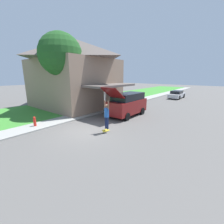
# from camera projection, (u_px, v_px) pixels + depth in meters

# --- Properties ---
(ground_plane) EXTENTS (120.00, 120.00, 0.00)m
(ground_plane) POSITION_uv_depth(u_px,v_px,m) (86.00, 131.00, 10.70)
(ground_plane) COLOR #54514F
(lawn) EXTENTS (10.00, 80.00, 0.08)m
(lawn) POSITION_uv_depth(u_px,v_px,m) (80.00, 105.00, 20.11)
(lawn) COLOR #387F2D
(lawn) RESTS_ON ground_plane
(sidewalk) EXTENTS (1.80, 80.00, 0.10)m
(sidewalk) POSITION_uv_depth(u_px,v_px,m) (104.00, 109.00, 17.41)
(sidewalk) COLOR gray
(sidewalk) RESTS_ON ground_plane
(house) EXTENTS (12.21, 8.77, 8.08)m
(house) POSITION_uv_depth(u_px,v_px,m) (74.00, 72.00, 18.41)
(house) COLOR #89705B
(house) RESTS_ON lawn
(lawn_tree_near) EXTENTS (4.06, 4.06, 7.72)m
(lawn_tree_near) POSITION_uv_depth(u_px,v_px,m) (60.00, 55.00, 14.08)
(lawn_tree_near) COLOR brown
(lawn_tree_near) RESTS_ON lawn
(suv_parked) EXTENTS (2.05, 5.20, 2.94)m
(suv_parked) POSITION_uv_depth(u_px,v_px,m) (127.00, 104.00, 14.52)
(suv_parked) COLOR maroon
(suv_parked) RESTS_ON ground_plane
(car_down_street) EXTENTS (1.86, 4.51, 1.31)m
(car_down_street) POSITION_uv_depth(u_px,v_px,m) (177.00, 95.00, 25.86)
(car_down_street) COLOR #B7B7BC
(car_down_street) RESTS_ON ground_plane
(skateboarder) EXTENTS (0.41, 0.23, 1.97)m
(skateboarder) POSITION_uv_depth(u_px,v_px,m) (107.00, 114.00, 10.11)
(skateboarder) COLOR #192347
(skateboarder) RESTS_ON ground_plane
(skateboard) EXTENTS (0.28, 0.76, 0.29)m
(skateboard) POSITION_uv_depth(u_px,v_px,m) (106.00, 130.00, 10.53)
(skateboard) COLOR #A89323
(skateboard) RESTS_ON ground_plane
(fire_hydrant) EXTENTS (0.20, 0.20, 0.74)m
(fire_hydrant) POSITION_uv_depth(u_px,v_px,m) (35.00, 121.00, 11.42)
(fire_hydrant) COLOR red
(fire_hydrant) RESTS_ON sidewalk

